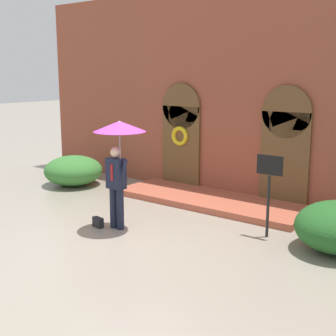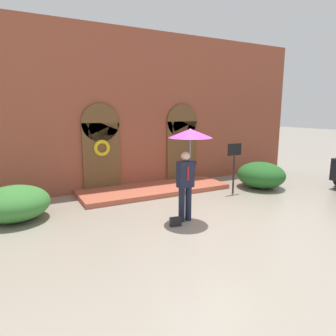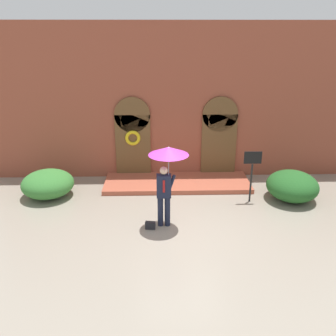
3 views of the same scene
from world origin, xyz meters
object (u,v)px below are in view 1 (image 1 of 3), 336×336
Objects in this scene: sign_post at (269,182)px; shrub_left at (73,170)px; person_with_umbrella at (119,142)px; handbag at (98,222)px.

shrub_left is (-6.69, 0.62, -0.72)m from sign_post.
person_with_umbrella reaches higher than shrub_left.
person_with_umbrella is at bearing 32.06° from handbag.
handbag is 0.16× the size of shrub_left.
handbag is 3.79m from sign_post.
handbag is 4.18m from shrub_left.
sign_post is at bearing -5.26° from shrub_left.
sign_post is at bearing 37.69° from handbag.
shrub_left reaches higher than handbag.
person_with_umbrella reaches higher than sign_post.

